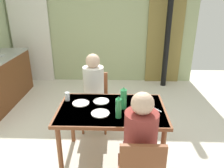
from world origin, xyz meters
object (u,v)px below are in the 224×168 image
at_px(water_bottle_green_near, 118,108).
at_px(water_bottle_green_far, 124,98).
at_px(dining_table, 112,114).
at_px(person_near_diner, 140,136).
at_px(chair_far_diner, 95,98).
at_px(person_far_diner, 93,84).

bearing_deg(water_bottle_green_near, water_bottle_green_far, 74.54).
relative_size(dining_table, person_near_diner, 1.65).
xyz_separation_m(water_bottle_green_near, water_bottle_green_far, (0.06, 0.21, 0.01)).
bearing_deg(water_bottle_green_near, dining_table, 111.84).
distance_m(chair_far_diner, person_near_diner, 1.52).
height_order(person_far_diner, water_bottle_green_near, person_far_diner).
bearing_deg(chair_far_diner, dining_table, 110.41).
xyz_separation_m(dining_table, person_far_diner, (-0.28, 0.62, 0.14)).
bearing_deg(dining_table, person_near_diner, -65.61).
relative_size(dining_table, water_bottle_green_far, 4.67).
distance_m(person_far_diner, water_bottle_green_far, 0.75).
bearing_deg(person_far_diner, chair_far_diner, -90.00).
bearing_deg(person_far_diner, dining_table, 114.40).
bearing_deg(chair_far_diner, water_bottle_green_near, 110.71).
height_order(chair_far_diner, person_near_diner, person_near_diner).
bearing_deg(person_near_diner, water_bottle_green_far, 102.80).
xyz_separation_m(person_far_diner, water_bottle_green_far, (0.42, -0.61, 0.07)).
bearing_deg(chair_far_diner, person_near_diner, 112.23).
relative_size(person_near_diner, water_bottle_green_far, 2.83).
height_order(chair_far_diner, person_far_diner, person_far_diner).
xyz_separation_m(dining_table, water_bottle_green_near, (0.08, -0.20, 0.20)).
distance_m(person_near_diner, water_bottle_green_near, 0.47).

